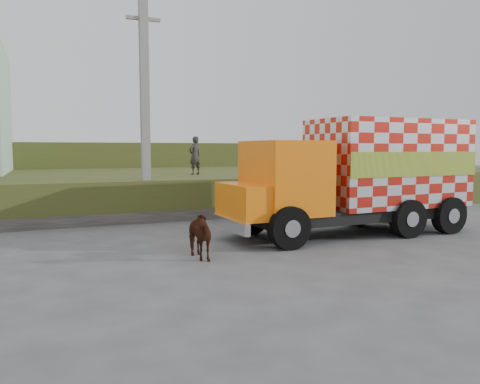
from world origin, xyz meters
name	(u,v)px	position (x,y,z in m)	size (l,w,h in m)	color
ground	(215,242)	(0.00, 0.00, 0.00)	(120.00, 120.00, 0.00)	#474749
embankment	(145,188)	(0.00, 10.00, 0.75)	(40.00, 12.00, 1.50)	#36511B
embankment_far	(111,165)	(0.00, 22.00, 1.50)	(40.00, 12.00, 3.00)	#36511B
retaining_strip	(121,218)	(-2.00, 4.20, 0.20)	(16.00, 0.50, 0.40)	#595651
utility_pole	(145,108)	(-1.00, 4.60, 4.08)	(1.20, 0.30, 8.00)	gray
cargo_truck	(360,175)	(4.63, -0.44, 1.82)	(7.97, 2.91, 3.53)	black
cow	(196,235)	(-1.10, -1.75, 0.58)	(0.62, 1.37, 1.16)	#36120D
pedestrian	(195,155)	(1.72, 7.42, 2.34)	(0.61, 0.40, 1.68)	#2A2825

